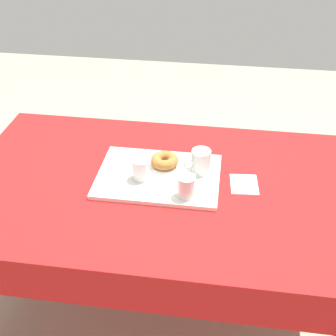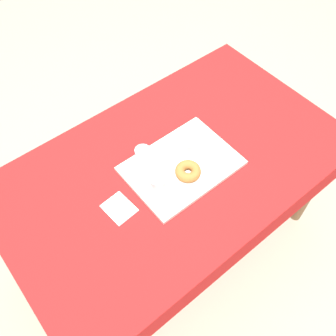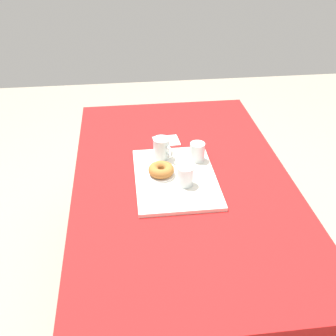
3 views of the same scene
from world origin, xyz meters
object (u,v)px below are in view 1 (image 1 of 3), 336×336
at_px(dining_table, 161,202).
at_px(water_glass_far, 141,170).
at_px(paper_napkin, 244,185).
at_px(donut_plate_left, 164,165).
at_px(tea_mug_left, 200,162).
at_px(water_glass_near, 186,187).
at_px(serving_tray, 159,176).
at_px(sugar_donut_left, 164,160).

relative_size(dining_table, water_glass_far, 18.41).
xyz_separation_m(dining_table, water_glass_far, (0.08, -0.00, 0.15)).
bearing_deg(dining_table, paper_napkin, -174.00).
height_order(dining_table, donut_plate_left, donut_plate_left).
relative_size(water_glass_far, paper_napkin, 0.68).
height_order(dining_table, tea_mug_left, tea_mug_left).
distance_m(dining_table, water_glass_near, 0.20).
relative_size(tea_mug_left, paper_napkin, 0.83).
xyz_separation_m(tea_mug_left, water_glass_far, (0.22, 0.07, -0.01)).
height_order(water_glass_far, donut_plate_left, water_glass_far).
bearing_deg(tea_mug_left, water_glass_near, 76.14).
distance_m(water_glass_near, donut_plate_left, 0.20).
xyz_separation_m(serving_tray, sugar_donut_left, (-0.01, -0.06, 0.04)).
xyz_separation_m(dining_table, serving_tray, (0.01, -0.03, 0.10)).
distance_m(serving_tray, water_glass_far, 0.08).
relative_size(tea_mug_left, water_glass_near, 1.23).
height_order(donut_plate_left, paper_napkin, donut_plate_left).
relative_size(serving_tray, sugar_donut_left, 4.29).
distance_m(tea_mug_left, water_glass_near, 0.16).
distance_m(donut_plate_left, sugar_donut_left, 0.02).
bearing_deg(sugar_donut_left, donut_plate_left, 0.00).
relative_size(donut_plate_left, paper_napkin, 0.93).
xyz_separation_m(tea_mug_left, donut_plate_left, (0.14, -0.02, -0.04)).
distance_m(tea_mug_left, water_glass_far, 0.23).
xyz_separation_m(serving_tray, paper_napkin, (-0.33, -0.00, -0.01)).
bearing_deg(water_glass_far, donut_plate_left, -129.23).
height_order(serving_tray, paper_napkin, serving_tray).
bearing_deg(water_glass_near, paper_napkin, -151.40).
bearing_deg(sugar_donut_left, paper_napkin, 169.66).
distance_m(serving_tray, sugar_donut_left, 0.07).
xyz_separation_m(water_glass_far, paper_napkin, (-0.39, -0.03, -0.05)).
bearing_deg(dining_table, water_glass_far, -0.44).
bearing_deg(sugar_donut_left, water_glass_near, 121.97).
relative_size(donut_plate_left, sugar_donut_left, 1.06).
relative_size(dining_table, donut_plate_left, 13.37).
bearing_deg(sugar_donut_left, dining_table, 92.28).
height_order(dining_table, sugar_donut_left, sugar_donut_left).
distance_m(serving_tray, donut_plate_left, 0.06).
relative_size(tea_mug_left, sugar_donut_left, 0.94).
bearing_deg(dining_table, tea_mug_left, -152.77).
bearing_deg(serving_tray, sugar_donut_left, -101.10).
xyz_separation_m(tea_mug_left, paper_napkin, (-0.17, 0.04, -0.06)).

